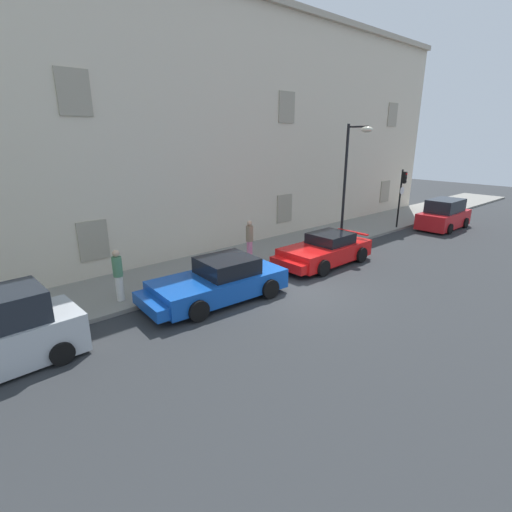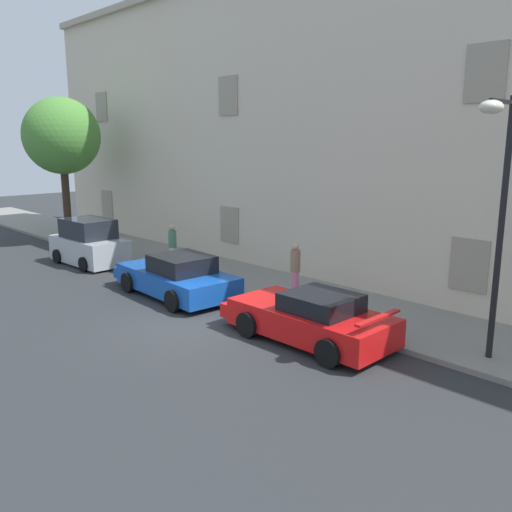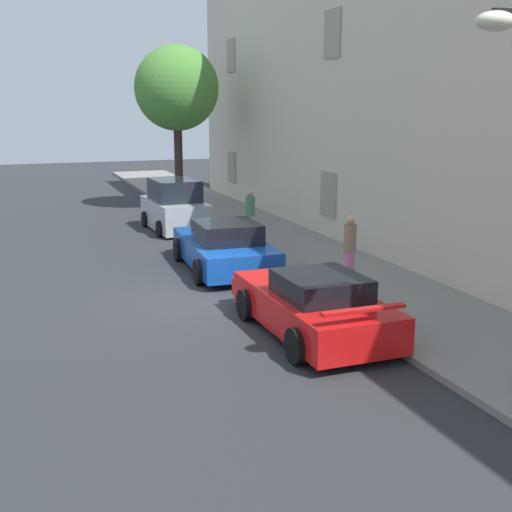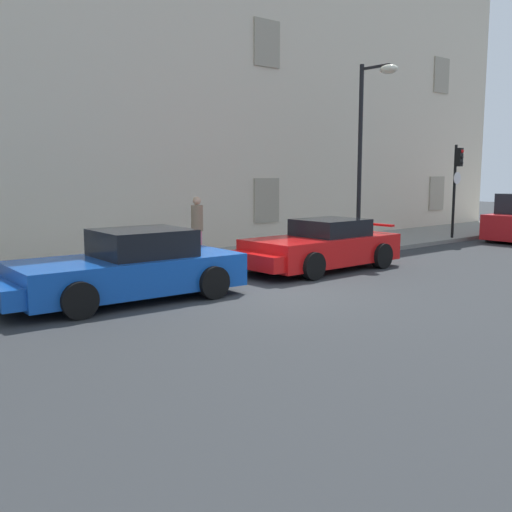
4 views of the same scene
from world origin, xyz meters
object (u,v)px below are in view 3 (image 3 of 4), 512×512
object	(u,v)px
hatchback_parked	(175,208)
sportscar_red_lead	(223,247)
tree_near_kerb	(177,89)
sportscar_yellow_flank	(310,304)
pedestrian_admiring	(350,250)
pedestrian_strolling	(250,214)

from	to	relation	value
hatchback_parked	sportscar_red_lead	bearing A→B (deg)	-1.22
sportscar_red_lead	hatchback_parked	xyz separation A→B (m)	(-6.18, 0.13, 0.23)
sportscar_red_lead	tree_near_kerb	bearing A→B (deg)	172.13
sportscar_yellow_flank	tree_near_kerb	xyz separation A→B (m)	(-16.82, 1.50, 4.60)
tree_near_kerb	pedestrian_admiring	distance (m)	15.07
tree_near_kerb	pedestrian_strolling	size ratio (longest dim) A/B	3.98
sportscar_red_lead	sportscar_yellow_flank	xyz separation A→B (m)	(5.73, 0.03, -0.02)
sportscar_yellow_flank	hatchback_parked	bearing A→B (deg)	179.50
sportscar_red_lead	pedestrian_strolling	world-z (taller)	pedestrian_strolling
hatchback_parked	pedestrian_strolling	size ratio (longest dim) A/B	2.12
sportscar_red_lead	pedestrian_admiring	size ratio (longest dim) A/B	2.82
hatchback_parked	pedestrian_admiring	distance (m)	9.79
hatchback_parked	tree_near_kerb	xyz separation A→B (m)	(-4.91, 1.40, 4.36)
hatchback_parked	tree_near_kerb	world-z (taller)	tree_near_kerb
hatchback_parked	sportscar_yellow_flank	bearing A→B (deg)	-0.50
sportscar_red_lead	pedestrian_strolling	distance (m)	3.15
tree_near_kerb	pedestrian_strolling	distance (m)	9.48
sportscar_red_lead	sportscar_yellow_flank	world-z (taller)	sportscar_red_lead
sportscar_yellow_flank	sportscar_red_lead	bearing A→B (deg)	-179.72
pedestrian_strolling	tree_near_kerb	bearing A→B (deg)	-178.38
sportscar_yellow_flank	tree_near_kerb	size ratio (longest dim) A/B	0.68
tree_near_kerb	pedestrian_strolling	world-z (taller)	tree_near_kerb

